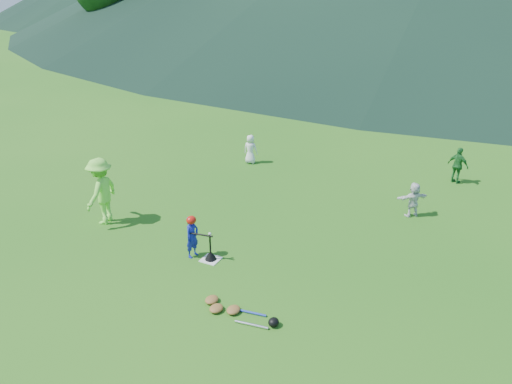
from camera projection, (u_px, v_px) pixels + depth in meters
ground at (211, 260)px, 12.55m from camera, size 120.00×120.00×0.00m
home_plate at (211, 259)px, 12.54m from camera, size 0.45×0.45×0.02m
baseball at (210, 234)px, 12.25m from camera, size 0.08×0.08×0.08m
batter_child at (192, 237)px, 12.50m from camera, size 0.32×0.44×1.10m
adult_coach at (101, 191)px, 14.11m from camera, size 0.91×1.36×1.95m
fielder_a at (250, 149)px, 18.88m from camera, size 0.56×0.39×1.11m
fielder_c at (458, 165)px, 17.01m from camera, size 0.80×0.57×1.26m
fielder_d at (413, 200)px, 14.66m from camera, size 0.94×0.88×1.06m
batting_tee at (211, 255)px, 12.50m from camera, size 0.30×0.30×0.68m
batter_gear at (192, 221)px, 12.32m from camera, size 0.73×0.26×0.46m
equipment_pile at (233, 310)px, 10.54m from camera, size 1.80×0.57×0.19m
outfield_fence at (420, 67)px, 35.16m from camera, size 70.07×0.08×1.33m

